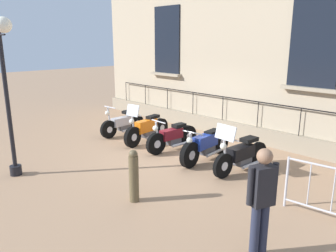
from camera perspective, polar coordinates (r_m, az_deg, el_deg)
ground_plane at (r=10.21m, az=1.47°, el=-3.99°), size 60.00×60.00×0.00m
building_facade at (r=11.81m, az=11.35°, el=19.18°), size 0.82×13.15×8.69m
motorcycle_silver at (r=11.76m, az=-7.82°, el=0.40°), size 1.88×0.60×1.08m
motorcycle_orange at (r=10.81m, az=-3.68°, el=-0.53°), size 2.07×0.60×1.35m
motorcycle_maroon at (r=10.01m, az=0.75°, el=-1.95°), size 1.96×0.60×1.00m
motorcycle_blue at (r=9.23m, az=6.56°, el=-3.31°), size 2.21×0.62×0.95m
motorcycle_black at (r=8.60m, az=12.46°, el=-4.88°), size 2.04×0.70×1.32m
lamppost at (r=8.58m, az=-26.54°, el=9.06°), size 0.35×1.05×3.74m
bollard at (r=6.87m, az=-5.92°, el=-8.52°), size 0.20×0.20×1.12m
pedestrian_standing at (r=5.21m, az=15.84°, el=-11.65°), size 0.50×0.34×1.75m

